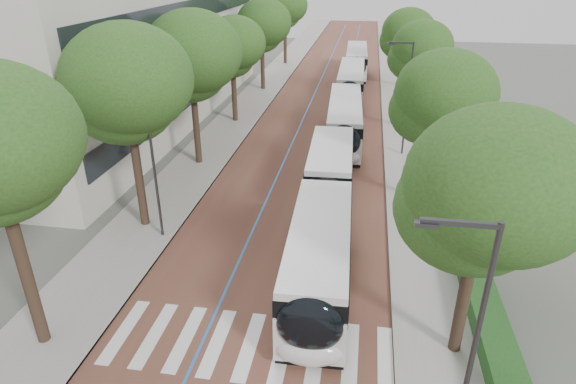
% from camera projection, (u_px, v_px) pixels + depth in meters
% --- Properties ---
extents(ground, '(160.00, 160.00, 0.00)m').
position_uv_depth(ground, '(238.00, 365.00, 17.12)').
color(ground, '#51544C').
rests_on(ground, ground).
extents(road, '(11.00, 140.00, 0.02)m').
position_uv_depth(road, '(330.00, 92.00, 52.68)').
color(road, brown).
rests_on(road, ground).
extents(sidewalk_left, '(4.00, 140.00, 0.12)m').
position_uv_depth(sidewalk_left, '(263.00, 89.00, 53.74)').
color(sidewalk_left, gray).
rests_on(sidewalk_left, ground).
extents(sidewalk_right, '(4.00, 140.00, 0.12)m').
position_uv_depth(sidewalk_right, '(400.00, 94.00, 51.57)').
color(sidewalk_right, gray).
rests_on(sidewalk_right, ground).
extents(kerb_left, '(0.20, 140.00, 0.14)m').
position_uv_depth(kerb_left, '(280.00, 90.00, 53.47)').
color(kerb_left, gray).
rests_on(kerb_left, ground).
extents(kerb_right, '(0.20, 140.00, 0.14)m').
position_uv_depth(kerb_right, '(382.00, 94.00, 51.85)').
color(kerb_right, gray).
rests_on(kerb_right, ground).
extents(zebra_crossing, '(10.55, 3.60, 0.01)m').
position_uv_depth(zebra_crossing, '(250.00, 345.00, 17.97)').
color(zebra_crossing, silver).
rests_on(zebra_crossing, ground).
extents(lane_line_left, '(0.12, 126.00, 0.01)m').
position_uv_depth(lane_line_left, '(316.00, 91.00, 52.90)').
color(lane_line_left, '#2464B6').
rests_on(lane_line_left, road).
extents(lane_line_right, '(0.12, 126.00, 0.01)m').
position_uv_depth(lane_line_right, '(345.00, 92.00, 52.44)').
color(lane_line_right, '#2464B6').
rests_on(lane_line_right, road).
extents(office_building, '(18.11, 40.00, 14.00)m').
position_uv_depth(office_building, '(98.00, 37.00, 41.79)').
color(office_building, '#ABA99F').
rests_on(office_building, ground).
extents(streetlight_near, '(1.82, 0.20, 8.00)m').
position_uv_depth(streetlight_near, '(467.00, 343.00, 11.40)').
color(streetlight_near, '#2F2F31').
rests_on(streetlight_near, sidewalk_right).
extents(streetlight_far, '(1.82, 0.20, 8.00)m').
position_uv_depth(streetlight_far, '(406.00, 90.00, 33.63)').
color(streetlight_far, '#2F2F31').
rests_on(streetlight_far, sidewalk_right).
extents(lamp_post_left, '(0.14, 0.14, 8.00)m').
position_uv_depth(lamp_post_left, '(154.00, 164.00, 23.32)').
color(lamp_post_left, '#2F2F31').
rests_on(lamp_post_left, sidewalk_left).
extents(trees_left, '(6.27, 60.47, 10.03)m').
position_uv_depth(trees_left, '(218.00, 48.00, 36.56)').
color(trees_left, black).
rests_on(trees_left, ground).
extents(trees_right, '(5.78, 47.77, 8.73)m').
position_uv_depth(trees_right, '(424.00, 74.00, 32.76)').
color(trees_right, black).
rests_on(trees_right, ground).
extents(lead_bus, '(3.11, 18.47, 3.20)m').
position_uv_depth(lead_bus, '(325.00, 216.00, 23.76)').
color(lead_bus, black).
rests_on(lead_bus, ground).
extents(bus_queued_0, '(3.04, 12.49, 3.20)m').
position_uv_depth(bus_queued_0, '(345.00, 122.00, 37.52)').
color(bus_queued_0, silver).
rests_on(bus_queued_0, ground).
extents(bus_queued_1, '(2.68, 12.43, 3.20)m').
position_uv_depth(bus_queued_1, '(351.00, 84.00, 49.14)').
color(bus_queued_1, silver).
rests_on(bus_queued_1, ground).
extents(bus_queued_2, '(2.86, 12.46, 3.20)m').
position_uv_depth(bus_queued_2, '(356.00, 61.00, 60.15)').
color(bus_queued_2, silver).
rests_on(bus_queued_2, ground).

